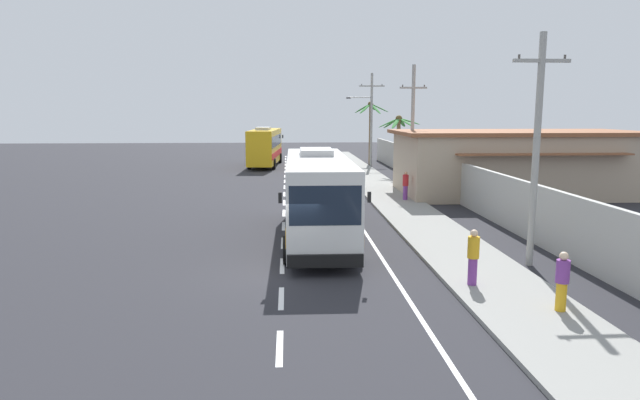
{
  "coord_description": "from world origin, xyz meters",
  "views": [
    {
      "loc": [
        0.23,
        -18.32,
        5.47
      ],
      "look_at": [
        1.61,
        4.94,
        1.7
      ],
      "focal_mm": 30.73,
      "sensor_mm": 36.0,
      "label": 1
    }
  ],
  "objects_px": {
    "coach_bus_foreground": "(318,193)",
    "palm_second": "(371,119)",
    "pedestrian_midwalk": "(406,185)",
    "utility_pole_far": "(370,117)",
    "motorcycle_beside_bus": "(352,195)",
    "pedestrian_near_kerb": "(473,256)",
    "utility_pole_mid": "(412,127)",
    "palm_nearest": "(399,133)",
    "utility_pole_nearest": "(536,147)",
    "roadside_building": "(516,163)",
    "coach_bus_far_lane": "(265,146)",
    "pedestrian_far_walk": "(562,280)"
  },
  "relations": [
    {
      "from": "utility_pole_nearest",
      "to": "palm_nearest",
      "type": "xyz_separation_m",
      "value": [
        0.71,
        27.36,
        -0.56
      ]
    },
    {
      "from": "coach_bus_far_lane",
      "to": "roadside_building",
      "type": "xyz_separation_m",
      "value": [
        17.33,
        -20.31,
        0.07
      ]
    },
    {
      "from": "pedestrian_far_walk",
      "to": "motorcycle_beside_bus",
      "type": "bearing_deg",
      "value": 145.36
    },
    {
      "from": "motorcycle_beside_bus",
      "to": "pedestrian_far_walk",
      "type": "bearing_deg",
      "value": -78.42
    },
    {
      "from": "palm_nearest",
      "to": "palm_second",
      "type": "relative_size",
      "value": 0.79
    },
    {
      "from": "pedestrian_far_walk",
      "to": "coach_bus_foreground",
      "type": "bearing_deg",
      "value": 166.23
    },
    {
      "from": "coach_bus_far_lane",
      "to": "pedestrian_midwalk",
      "type": "bearing_deg",
      "value": -67.58
    },
    {
      "from": "roadside_building",
      "to": "pedestrian_near_kerb",
      "type": "bearing_deg",
      "value": -116.06
    },
    {
      "from": "motorcycle_beside_bus",
      "to": "utility_pole_mid",
      "type": "height_order",
      "value": "utility_pole_mid"
    },
    {
      "from": "pedestrian_midwalk",
      "to": "utility_pole_far",
      "type": "height_order",
      "value": "utility_pole_far"
    },
    {
      "from": "coach_bus_far_lane",
      "to": "palm_second",
      "type": "height_order",
      "value": "palm_second"
    },
    {
      "from": "motorcycle_beside_bus",
      "to": "coach_bus_foreground",
      "type": "bearing_deg",
      "value": -106.91
    },
    {
      "from": "utility_pole_far",
      "to": "roadside_building",
      "type": "relative_size",
      "value": 0.58
    },
    {
      "from": "coach_bus_far_lane",
      "to": "utility_pole_nearest",
      "type": "distance_m",
      "value": 38.6
    },
    {
      "from": "utility_pole_nearest",
      "to": "utility_pole_far",
      "type": "height_order",
      "value": "utility_pole_far"
    },
    {
      "from": "coach_bus_foreground",
      "to": "palm_second",
      "type": "height_order",
      "value": "palm_second"
    },
    {
      "from": "utility_pole_nearest",
      "to": "palm_second",
      "type": "bearing_deg",
      "value": 90.06
    },
    {
      "from": "coach_bus_foreground",
      "to": "palm_second",
      "type": "relative_size",
      "value": 1.78
    },
    {
      "from": "roadside_building",
      "to": "utility_pole_nearest",
      "type": "bearing_deg",
      "value": -111.06
    },
    {
      "from": "motorcycle_beside_bus",
      "to": "utility_pole_nearest",
      "type": "bearing_deg",
      "value": -68.85
    },
    {
      "from": "motorcycle_beside_bus",
      "to": "roadside_building",
      "type": "bearing_deg",
      "value": 19.03
    },
    {
      "from": "utility_pole_nearest",
      "to": "palm_nearest",
      "type": "bearing_deg",
      "value": 88.52
    },
    {
      "from": "utility_pole_mid",
      "to": "palm_nearest",
      "type": "height_order",
      "value": "utility_pole_mid"
    },
    {
      "from": "coach_bus_foreground",
      "to": "motorcycle_beside_bus",
      "type": "bearing_deg",
      "value": 73.09
    },
    {
      "from": "coach_bus_foreground",
      "to": "utility_pole_nearest",
      "type": "height_order",
      "value": "utility_pole_nearest"
    },
    {
      "from": "coach_bus_far_lane",
      "to": "utility_pole_mid",
      "type": "bearing_deg",
      "value": -60.67
    },
    {
      "from": "utility_pole_far",
      "to": "palm_nearest",
      "type": "bearing_deg",
      "value": -82.72
    },
    {
      "from": "roadside_building",
      "to": "palm_second",
      "type": "bearing_deg",
      "value": 106.66
    },
    {
      "from": "pedestrian_near_kerb",
      "to": "palm_second",
      "type": "height_order",
      "value": "palm_second"
    },
    {
      "from": "coach_bus_far_lane",
      "to": "utility_pole_mid",
      "type": "relative_size",
      "value": 1.25
    },
    {
      "from": "pedestrian_far_walk",
      "to": "utility_pole_mid",
      "type": "distance_m",
      "value": 23.14
    },
    {
      "from": "pedestrian_midwalk",
      "to": "roadside_building",
      "type": "relative_size",
      "value": 0.11
    },
    {
      "from": "pedestrian_midwalk",
      "to": "pedestrian_near_kerb",
      "type": "bearing_deg",
      "value": 172.7
    },
    {
      "from": "pedestrian_near_kerb",
      "to": "palm_second",
      "type": "relative_size",
      "value": 0.27
    },
    {
      "from": "pedestrian_near_kerb",
      "to": "palm_nearest",
      "type": "height_order",
      "value": "palm_nearest"
    },
    {
      "from": "pedestrian_far_walk",
      "to": "utility_pole_far",
      "type": "xyz_separation_m",
      "value": [
        0.93,
        40.85,
        3.94
      ]
    },
    {
      "from": "utility_pole_mid",
      "to": "utility_pole_far",
      "type": "relative_size",
      "value": 0.93
    },
    {
      "from": "coach_bus_foreground",
      "to": "motorcycle_beside_bus",
      "type": "xyz_separation_m",
      "value": [
        2.45,
        8.07,
        -1.33
      ]
    },
    {
      "from": "pedestrian_near_kerb",
      "to": "utility_pole_far",
      "type": "distance_m",
      "value": 38.78
    },
    {
      "from": "pedestrian_midwalk",
      "to": "roadside_building",
      "type": "bearing_deg",
      "value": -74.36
    },
    {
      "from": "pedestrian_near_kerb",
      "to": "utility_pole_mid",
      "type": "relative_size",
      "value": 0.21
    },
    {
      "from": "motorcycle_beside_bus",
      "to": "pedestrian_far_walk",
      "type": "distance_m",
      "value": 17.97
    },
    {
      "from": "pedestrian_far_walk",
      "to": "roadside_building",
      "type": "distance_m",
      "value": 22.89
    },
    {
      "from": "pedestrian_near_kerb",
      "to": "palm_second",
      "type": "xyz_separation_m",
      "value": [
        2.92,
        40.71,
        3.7
      ]
    },
    {
      "from": "pedestrian_midwalk",
      "to": "pedestrian_far_walk",
      "type": "distance_m",
      "value": 18.96
    },
    {
      "from": "motorcycle_beside_bus",
      "to": "pedestrian_near_kerb",
      "type": "distance_m",
      "value": 15.38
    },
    {
      "from": "pedestrian_far_walk",
      "to": "utility_pole_mid",
      "type": "relative_size",
      "value": 0.19
    },
    {
      "from": "coach_bus_foreground",
      "to": "utility_pole_nearest",
      "type": "xyz_separation_m",
      "value": [
        7.38,
        -4.67,
        2.27
      ]
    },
    {
      "from": "utility_pole_nearest",
      "to": "roadside_building",
      "type": "bearing_deg",
      "value": 68.94
    },
    {
      "from": "utility_pole_nearest",
      "to": "coach_bus_far_lane",
      "type": "bearing_deg",
      "value": 106.46
    }
  ]
}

